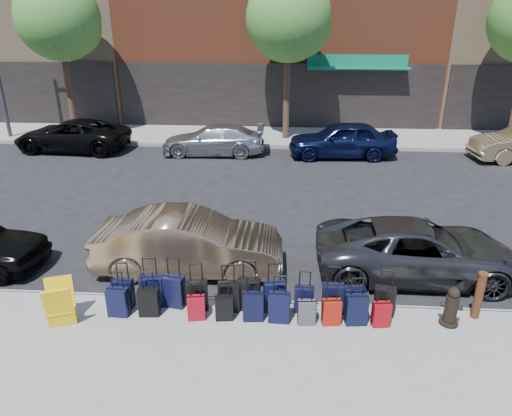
# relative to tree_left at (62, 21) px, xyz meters

# --- Properties ---
(ground) EXTENTS (120.00, 120.00, 0.00)m
(ground) POSITION_rel_tree_left_xyz_m (9.86, -9.50, -5.41)
(ground) COLOR black
(ground) RESTS_ON ground
(sidewalk_near) EXTENTS (60.00, 4.00, 0.15)m
(sidewalk_near) POSITION_rel_tree_left_xyz_m (9.86, -16.00, -5.34)
(sidewalk_near) COLOR gray
(sidewalk_near) RESTS_ON ground
(sidewalk_far) EXTENTS (60.00, 4.00, 0.15)m
(sidewalk_far) POSITION_rel_tree_left_xyz_m (9.86, 0.50, -5.34)
(sidewalk_far) COLOR gray
(sidewalk_far) RESTS_ON ground
(curb_near) EXTENTS (60.00, 0.08, 0.15)m
(curb_near) POSITION_rel_tree_left_xyz_m (9.86, -13.98, -5.34)
(curb_near) COLOR gray
(curb_near) RESTS_ON ground
(curb_far) EXTENTS (60.00, 0.08, 0.15)m
(curb_far) POSITION_rel_tree_left_xyz_m (9.86, -1.52, -5.34)
(curb_far) COLOR gray
(curb_far) RESTS_ON ground
(tree_left) EXTENTS (3.80, 3.80, 7.27)m
(tree_left) POSITION_rel_tree_left_xyz_m (0.00, 0.00, 0.00)
(tree_left) COLOR black
(tree_left) RESTS_ON sidewalk_far
(tree_center) EXTENTS (3.80, 3.80, 7.27)m
(tree_center) POSITION_rel_tree_left_xyz_m (10.50, 0.00, 0.00)
(tree_center) COLOR black
(tree_center) RESTS_ON sidewalk_far
(suitcase_front_0) EXTENTS (0.40, 0.23, 0.96)m
(suitcase_front_0) POSITION_rel_tree_left_xyz_m (7.31, -14.35, -4.96)
(suitcase_front_0) COLOR black
(suitcase_front_0) RESTS_ON sidewalk_near
(suitcase_front_1) EXTENTS (0.47, 0.32, 1.05)m
(suitcase_front_1) POSITION_rel_tree_left_xyz_m (7.86, -14.30, -4.93)
(suitcase_front_1) COLOR black
(suitcase_front_1) RESTS_ON sidewalk_near
(suitcase_front_2) EXTENTS (0.47, 0.32, 1.05)m
(suitcase_front_2) POSITION_rel_tree_left_xyz_m (8.29, -14.26, -4.93)
(suitcase_front_2) COLOR black
(suitcase_front_2) RESTS_ON sidewalk_near
(suitcase_front_3) EXTENTS (0.45, 0.30, 0.99)m
(suitcase_front_3) POSITION_rel_tree_left_xyz_m (8.78, -14.34, -4.95)
(suitcase_front_3) COLOR black
(suitcase_front_3) RESTS_ON sidewalk_near
(suitcase_front_4) EXTENTS (0.44, 0.29, 0.99)m
(suitcase_front_4) POSITION_rel_tree_left_xyz_m (9.41, -14.34, -4.95)
(suitcase_front_4) COLOR black
(suitcase_front_4) RESTS_ON sidewalk_near
(suitcase_front_5) EXTENTS (0.47, 0.30, 1.06)m
(suitcase_front_5) POSITION_rel_tree_left_xyz_m (9.79, -14.27, -4.93)
(suitcase_front_5) COLOR black
(suitcase_front_5) RESTS_ON sidewalk_near
(suitcase_front_6) EXTENTS (0.45, 0.30, 1.01)m
(suitcase_front_6) POSITION_rel_tree_left_xyz_m (10.30, -14.27, -4.95)
(suitcase_front_6) COLOR black
(suitcase_front_6) RESTS_ON sidewalk_near
(suitcase_front_7) EXTENTS (0.37, 0.22, 0.88)m
(suitcase_front_7) POSITION_rel_tree_left_xyz_m (10.87, -14.28, -4.99)
(suitcase_front_7) COLOR black
(suitcase_front_7) RESTS_ON sidewalk_near
(suitcase_front_8) EXTENTS (0.41, 0.23, 0.98)m
(suitcase_front_8) POSITION_rel_tree_left_xyz_m (11.43, -14.25, -4.96)
(suitcase_front_8) COLOR black
(suitcase_front_8) RESTS_ON sidewalk_near
(suitcase_front_9) EXTENTS (0.42, 0.27, 0.94)m
(suitcase_front_9) POSITION_rel_tree_left_xyz_m (11.83, -14.28, -4.97)
(suitcase_front_9) COLOR black
(suitcase_front_9) RESTS_ON sidewalk_near
(suitcase_front_10) EXTENTS (0.42, 0.28, 0.95)m
(suitcase_front_10) POSITION_rel_tree_left_xyz_m (12.42, -14.26, -4.97)
(suitcase_front_10) COLOR black
(suitcase_front_10) RESTS_ON sidewalk_near
(suitcase_back_0) EXTENTS (0.40, 0.24, 0.93)m
(suitcase_back_0) POSITION_rel_tree_left_xyz_m (7.30, -14.65, -4.97)
(suitcase_back_0) COLOR black
(suitcase_back_0) RESTS_ON sidewalk_near
(suitcase_back_1) EXTENTS (0.40, 0.25, 0.92)m
(suitcase_back_1) POSITION_rel_tree_left_xyz_m (7.89, -14.60, -4.98)
(suitcase_back_1) COLOR black
(suitcase_back_1) RESTS_ON sidewalk_near
(suitcase_back_3) EXTENTS (0.36, 0.25, 0.79)m
(suitcase_back_3) POSITION_rel_tree_left_xyz_m (8.82, -14.66, -5.02)
(suitcase_back_3) COLOR maroon
(suitcase_back_3) RESTS_ON sidewalk_near
(suitcase_back_4) EXTENTS (0.35, 0.23, 0.80)m
(suitcase_back_4) POSITION_rel_tree_left_xyz_m (9.36, -14.63, -5.01)
(suitcase_back_4) COLOR black
(suitcase_back_4) RESTS_ON sidewalk_near
(suitcase_back_5) EXTENTS (0.40, 0.25, 0.92)m
(suitcase_back_5) POSITION_rel_tree_left_xyz_m (9.91, -14.60, -4.98)
(suitcase_back_5) COLOR black
(suitcase_back_5) RESTS_ON sidewalk_near
(suitcase_back_6) EXTENTS (0.41, 0.25, 0.95)m
(suitcase_back_6) POSITION_rel_tree_left_xyz_m (10.40, -14.62, -4.96)
(suitcase_back_6) COLOR black
(suitcase_back_6) RESTS_ON sidewalk_near
(suitcase_back_7) EXTENTS (0.34, 0.22, 0.78)m
(suitcase_back_7) POSITION_rel_tree_left_xyz_m (10.91, -14.66, -5.02)
(suitcase_back_7) COLOR #404045
(suitcase_back_7) RESTS_ON sidewalk_near
(suitcase_back_8) EXTENTS (0.37, 0.24, 0.82)m
(suitcase_back_8) POSITION_rel_tree_left_xyz_m (11.37, -14.63, -5.01)
(suitcase_back_8) COLOR #9B170A
(suitcase_back_8) RESTS_ON sidewalk_near
(suitcase_back_9) EXTENTS (0.42, 0.27, 0.95)m
(suitcase_back_9) POSITION_rel_tree_left_xyz_m (11.84, -14.59, -4.97)
(suitcase_back_9) COLOR black
(suitcase_back_9) RESTS_ON sidewalk_near
(suitcase_back_10) EXTENTS (0.35, 0.23, 0.78)m
(suitcase_back_10) POSITION_rel_tree_left_xyz_m (12.29, -14.63, -5.02)
(suitcase_back_10) COLOR maroon
(suitcase_back_10) RESTS_ON sidewalk_near
(fire_hydrant) EXTENTS (0.40, 0.35, 0.78)m
(fire_hydrant) POSITION_rel_tree_left_xyz_m (13.59, -14.48, -4.90)
(fire_hydrant) COLOR black
(fire_hydrant) RESTS_ON sidewalk_near
(bollard) EXTENTS (0.18, 0.18, 0.97)m
(bollard) POSITION_rel_tree_left_xyz_m (14.16, -14.23, -4.76)
(bollard) COLOR #38190C
(bollard) RESTS_ON sidewalk_near
(display_rack) EXTENTS (0.65, 0.68, 0.88)m
(display_rack) POSITION_rel_tree_left_xyz_m (6.35, -15.00, -4.83)
(display_rack) COLOR yellow
(display_rack) RESTS_ON sidewalk_near
(car_near_1) EXTENTS (4.35, 1.64, 1.42)m
(car_near_1) POSITION_rel_tree_left_xyz_m (8.28, -12.61, -4.70)
(car_near_1) COLOR #9D8260
(car_near_1) RESTS_ON ground
(car_near_2) EXTENTS (4.60, 2.14, 1.28)m
(car_near_2) POSITION_rel_tree_left_xyz_m (13.48, -12.43, -4.77)
(car_near_2) COLOR #363739
(car_near_2) RESTS_ON ground
(car_far_0) EXTENTS (5.12, 2.61, 1.38)m
(car_far_0) POSITION_rel_tree_left_xyz_m (0.87, -2.47, -4.72)
(car_far_0) COLOR black
(car_far_0) RESTS_ON ground
(car_far_1) EXTENTS (4.47, 1.93, 1.28)m
(car_far_1) POSITION_rel_tree_left_xyz_m (7.25, -2.65, -4.77)
(car_far_1) COLOR silver
(car_far_1) RESTS_ON ground
(car_far_2) EXTENTS (4.57, 2.05, 1.53)m
(car_far_2) POSITION_rel_tree_left_xyz_m (12.77, -2.69, -4.65)
(car_far_2) COLOR #0C1336
(car_far_2) RESTS_ON ground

